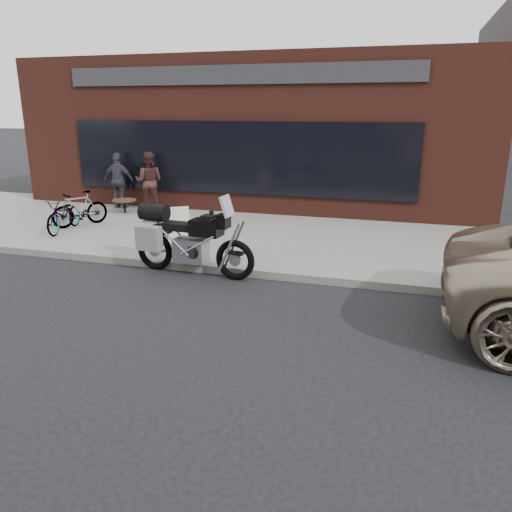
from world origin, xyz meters
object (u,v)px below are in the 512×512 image
at_px(cafe_table, 124,201).
at_px(cafe_patron_right, 119,181).
at_px(bicycle_front, 64,214).
at_px(cafe_patron_left, 149,181).
at_px(bicycle_rear, 80,209).
at_px(motorcycle, 185,239).
at_px(sandwich_sign, 178,225).

xyz_separation_m(cafe_table, cafe_patron_right, (-0.50, 0.59, 0.47)).
bearing_deg(bicycle_front, cafe_patron_left, 66.81).
bearing_deg(bicycle_front, bicycle_rear, 78.24).
bearing_deg(motorcycle, cafe_patron_left, 129.56).
height_order(bicycle_front, cafe_patron_left, cafe_patron_left).
bearing_deg(cafe_patron_left, bicycle_front, 62.85).
relative_size(bicycle_rear, cafe_patron_right, 0.90).
bearing_deg(cafe_patron_right, sandwich_sign, 134.83).
xyz_separation_m(motorcycle, sandwich_sign, (-0.85, 1.46, -0.11)).
relative_size(motorcycle, sandwich_sign, 3.00).
distance_m(bicycle_rear, cafe_table, 1.79).
bearing_deg(bicycle_front, sandwich_sign, -14.50).
bearing_deg(bicycle_rear, sandwich_sign, 14.78).
height_order(sandwich_sign, cafe_table, sandwich_sign).
distance_m(motorcycle, cafe_table, 5.59).
height_order(bicycle_front, sandwich_sign, sandwich_sign).
relative_size(cafe_table, cafe_patron_right, 0.41).
height_order(motorcycle, cafe_patron_right, cafe_patron_right).
height_order(bicycle_front, bicycle_rear, bicycle_rear).
bearing_deg(bicycle_rear, cafe_patron_right, 127.60).
distance_m(sandwich_sign, cafe_patron_left, 4.08).
xyz_separation_m(sandwich_sign, cafe_patron_right, (-3.42, 3.25, 0.41)).
relative_size(bicycle_front, sandwich_sign, 1.90).
relative_size(cafe_patron_left, cafe_patron_right, 1.03).
bearing_deg(cafe_table, motorcycle, -47.54).
height_order(sandwich_sign, cafe_patron_left, cafe_patron_left).
distance_m(motorcycle, cafe_patron_left, 5.74).
height_order(bicycle_front, cafe_table, bicycle_front).
distance_m(sandwich_sign, cafe_table, 3.95).
relative_size(bicycle_rear, sandwich_sign, 1.77).
xyz_separation_m(bicycle_front, sandwich_sign, (3.15, -0.28, 0.00)).
height_order(cafe_table, cafe_patron_left, cafe_patron_left).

